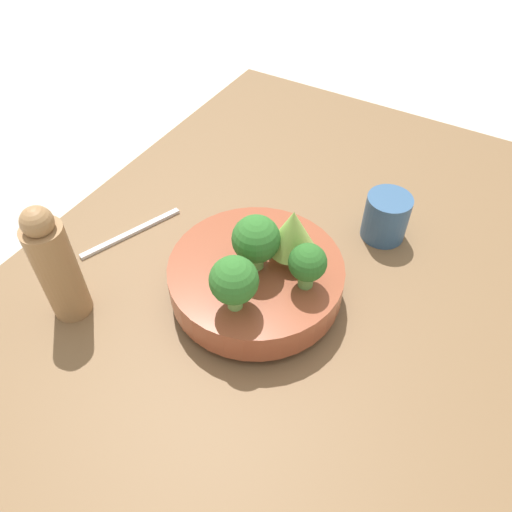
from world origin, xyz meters
The scene contains 10 objects.
ground_plane centered at (0.00, 0.00, 0.00)m, with size 6.00×6.00×0.00m, color beige.
table centered at (0.00, 0.00, 0.02)m, with size 1.20×0.83×0.03m.
bowl centered at (0.01, -0.04, 0.07)m, with size 0.25×0.25×0.06m.
romanesco_piece_far centered at (-0.03, 0.00, 0.15)m, with size 0.07×0.07×0.09m.
broccoli_floret_center centered at (0.01, -0.04, 0.14)m, with size 0.07×0.07×0.09m.
broccoli_floret_right centered at (0.09, -0.02, 0.14)m, with size 0.06×0.06×0.08m.
broccoli_floret_back centered at (0.01, 0.04, 0.14)m, with size 0.05×0.05×0.07m.
cup centered at (-0.20, 0.08, 0.07)m, with size 0.07×0.07×0.08m.
pepper_mill centered at (0.17, -0.25, 0.12)m, with size 0.05×0.05×0.19m.
fork centered at (0.01, -0.28, 0.03)m, with size 0.17×0.08×0.01m.
Camera 1 is at (0.42, 0.20, 0.61)m, focal length 35.00 mm.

